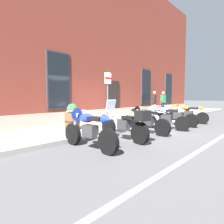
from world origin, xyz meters
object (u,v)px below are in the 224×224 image
object	(u,v)px
motorcycle_silver_touring	(125,124)
pedestrian_striped_shirt	(163,101)
motorcycle_grey_naked	(177,116)
motorcycle_orange_sport	(186,112)
barrel_planter	(72,118)
motorcycle_white_sport	(164,116)
parking_sign	(108,91)
motorcycle_blue_sport	(87,127)
motorcycle_black_sport	(145,119)
pedestrian_dark_jacket	(154,101)

from	to	relation	value
motorcycle_silver_touring	pedestrian_striped_shirt	size ratio (longest dim) A/B	1.32
motorcycle_grey_naked	motorcycle_orange_sport	size ratio (longest dim) A/B	0.97
motorcycle_silver_touring	barrel_planter	distance (m)	2.34
motorcycle_orange_sport	barrel_planter	xyz separation A→B (m)	(-5.90, 2.12, 0.01)
motorcycle_silver_touring	motorcycle_white_sport	world-z (taller)	motorcycle_silver_touring
motorcycle_grey_naked	barrel_planter	bearing A→B (deg)	153.83
motorcycle_orange_sport	barrel_planter	size ratio (longest dim) A/B	2.15
parking_sign	barrel_planter	size ratio (longest dim) A/B	2.28
motorcycle_blue_sport	motorcycle_orange_sport	distance (m)	7.13
motorcycle_black_sport	pedestrian_dark_jacket	distance (m)	7.01
motorcycle_blue_sport	parking_sign	bearing A→B (deg)	30.80
parking_sign	motorcycle_grey_naked	bearing A→B (deg)	-26.60
motorcycle_silver_touring	pedestrian_striped_shirt	distance (m)	9.08
motorcycle_silver_touring	motorcycle_white_sport	xyz separation A→B (m)	(2.90, 0.12, 0.04)
pedestrian_striped_shirt	motorcycle_white_sport	bearing A→B (deg)	-153.35
pedestrian_dark_jacket	pedestrian_striped_shirt	distance (m)	0.83
motorcycle_silver_touring	barrel_planter	size ratio (longest dim) A/B	2.17
motorcycle_black_sport	pedestrian_dark_jacket	world-z (taller)	pedestrian_dark_jacket
parking_sign	barrel_planter	world-z (taller)	parking_sign
motorcycle_blue_sport	parking_sign	xyz separation A→B (m)	(2.56, 1.53, 1.02)
pedestrian_dark_jacket	pedestrian_striped_shirt	xyz separation A→B (m)	(0.79, -0.28, -0.01)
motorcycle_blue_sport	pedestrian_striped_shirt	xyz separation A→B (m)	(10.04, 2.79, 0.47)
pedestrian_striped_shirt	barrel_planter	world-z (taller)	pedestrian_striped_shirt
pedestrian_dark_jacket	pedestrian_striped_shirt	bearing A→B (deg)	-19.69
pedestrian_dark_jacket	barrel_planter	size ratio (longest dim) A/B	1.66
motorcycle_black_sport	motorcycle_grey_naked	bearing A→B (deg)	-1.59
motorcycle_grey_naked	pedestrian_striped_shirt	xyz separation A→B (m)	(4.29, 2.86, 0.56)
motorcycle_white_sport	barrel_planter	xyz separation A→B (m)	(-3.14, 2.21, 0.00)
motorcycle_silver_touring	pedestrian_striped_shirt	xyz separation A→B (m)	(8.57, 2.97, 0.51)
motorcycle_white_sport	motorcycle_grey_naked	distance (m)	1.39
motorcycle_blue_sport	motorcycle_white_sport	world-z (taller)	motorcycle_blue_sport
motorcycle_blue_sport	motorcycle_grey_naked	distance (m)	5.76
motorcycle_silver_touring	pedestrian_dark_jacket	size ratio (longest dim) A/B	1.31
pedestrian_striped_shirt	motorcycle_black_sport	bearing A→B (deg)	-158.52
motorcycle_blue_sport	motorcycle_orange_sport	xyz separation A→B (m)	(7.13, 0.02, -0.02)
motorcycle_silver_touring	pedestrian_striped_shirt	world-z (taller)	pedestrian_striped_shirt
motorcycle_silver_touring	parking_sign	xyz separation A→B (m)	(1.09, 1.71, 1.07)
motorcycle_grey_naked	pedestrian_dark_jacket	size ratio (longest dim) A/B	1.25
motorcycle_white_sport	pedestrian_dark_jacket	size ratio (longest dim) A/B	1.25
motorcycle_blue_sport	motorcycle_black_sport	distance (m)	2.97
motorcycle_blue_sport	pedestrian_dark_jacket	size ratio (longest dim) A/B	1.29
motorcycle_black_sport	motorcycle_orange_sport	distance (m)	4.16
pedestrian_dark_jacket	motorcycle_grey_naked	bearing A→B (deg)	-138.09
motorcycle_blue_sport	motorcycle_black_sport	size ratio (longest dim) A/B	1.06
motorcycle_silver_touring	motorcycle_orange_sport	size ratio (longest dim) A/B	1.01
motorcycle_orange_sport	pedestrian_dark_jacket	bearing A→B (deg)	55.12
motorcycle_white_sport	parking_sign	distance (m)	2.62
motorcycle_orange_sport	barrel_planter	bearing A→B (deg)	160.19
barrel_planter	motorcycle_black_sport	bearing A→B (deg)	-51.02
motorcycle_black_sport	motorcycle_grey_naked	distance (m)	2.79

